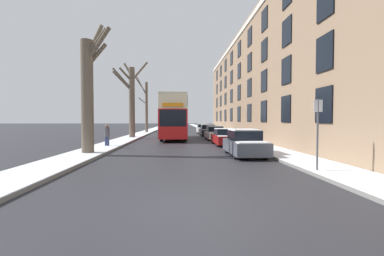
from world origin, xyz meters
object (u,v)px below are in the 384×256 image
parked_car_2 (215,133)px  parked_car_4 (203,129)px  parked_car_1 (225,137)px  pedestrian_left_sidewalk (107,135)px  bare_tree_left_2 (146,106)px  bare_tree_left_1 (131,99)px  parked_car_0 (245,144)px  bare_tree_left_0 (88,91)px  double_decker_bus (174,115)px  parked_car_3 (208,131)px  street_sign_post (318,131)px  oncoming_van (164,124)px

parked_car_2 → parked_car_4: (-0.00, 12.55, 0.02)m
parked_car_1 → pedestrian_left_sidewalk: bearing=-169.0°
bare_tree_left_2 → parked_car_4: size_ratio=2.17×
bare_tree_left_1 → bare_tree_left_2: bare_tree_left_2 is taller
bare_tree_left_1 → parked_car_0: (8.85, -14.02, -3.65)m
parked_car_0 → parked_car_1: size_ratio=0.96×
parked_car_4 → bare_tree_left_2: bearing=172.9°
bare_tree_left_0 → pedestrian_left_sidewalk: size_ratio=4.48×
double_decker_bus → pedestrian_left_sidewalk: (-4.65, -8.46, -1.58)m
parked_car_1 → parked_car_0: bearing=-90.0°
parked_car_3 → parked_car_4: size_ratio=1.01×
bare_tree_left_0 → parked_car_4: size_ratio=1.86×
double_decker_bus → parked_car_0: size_ratio=2.54×
bare_tree_left_0 → pedestrian_left_sidewalk: bearing=91.0°
parked_car_2 → parked_car_4: size_ratio=1.04×
parked_car_2 → parked_car_3: (-0.00, 6.36, 0.02)m
parked_car_0 → street_sign_post: 5.31m
parked_car_3 → street_sign_post: 23.44m
pedestrian_left_sidewalk → street_sign_post: street_sign_post is taller
pedestrian_left_sidewalk → parked_car_4: bearing=-94.1°
oncoming_van → bare_tree_left_1: bearing=-98.1°
bare_tree_left_2 → parked_car_3: (8.74, -7.28, -3.58)m
parked_car_3 → oncoming_van: oncoming_van is taller
parked_car_1 → parked_car_3: 12.09m
parked_car_4 → bare_tree_left_0: bearing=-110.2°
parked_car_3 → parked_car_1: bearing=-90.0°
bare_tree_left_0 → parked_car_1: 10.83m
bare_tree_left_0 → double_decker_bus: size_ratio=0.74×
bare_tree_left_0 → parked_car_3: 19.96m
street_sign_post → parked_car_4: bearing=92.7°
parked_car_2 → parked_car_4: 12.55m
bare_tree_left_1 → street_sign_post: 21.82m
bare_tree_left_2 → street_sign_post: (10.13, -30.67, -2.68)m
parked_car_3 → oncoming_van: (-6.29, 13.62, 0.67)m
bare_tree_left_1 → oncoming_van: (2.56, 17.93, -2.98)m
parked_car_2 → oncoming_van: bearing=107.5°
parked_car_1 → pedestrian_left_sidewalk: size_ratio=2.48×
bare_tree_left_1 → parked_car_1: (8.85, -7.78, -3.71)m
parked_car_0 → parked_car_1: 6.24m
double_decker_bus → bare_tree_left_1: bearing=167.4°
pedestrian_left_sidewalk → oncoming_van: bearing=-75.6°
double_decker_bus → street_sign_post: size_ratio=3.72×
parked_car_1 → oncoming_van: 26.47m
bare_tree_left_1 → parked_car_0: bearing=-57.7°
double_decker_bus → pedestrian_left_sidewalk: bearing=-118.8°
bare_tree_left_2 → street_sign_post: size_ratio=3.22×
bare_tree_left_0 → parked_car_2: bare_tree_left_0 is taller
parked_car_3 → parked_car_4: 6.20m
parked_car_2 → parked_car_3: bearing=90.0°
bare_tree_left_1 → oncoming_van: bare_tree_left_1 is taller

